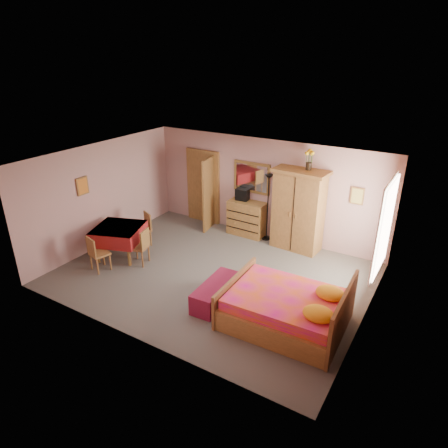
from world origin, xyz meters
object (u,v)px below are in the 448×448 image
Objects in this scene: bench at (216,293)px; dining_table at (120,242)px; wardrobe at (298,210)px; chair_south at (100,253)px; chair_east at (139,247)px; bed at (286,300)px; stereo at (242,194)px; chair_north at (142,230)px; chair_west at (98,232)px; wall_mirror at (252,177)px; floor_lamp at (268,208)px; sunflower_vase at (309,160)px; chest_of_drawers at (247,218)px.

dining_table is (-2.99, 0.42, 0.18)m from bench.
wardrobe is at bearing 81.45° from bench.
chair_east reaches higher than chair_south.
bed is at bearing 3.57° from bench.
dining_table is (-1.82, -2.76, -0.71)m from stereo.
bench is 3.18m from chair_north.
bench is 1.46× the size of chair_east.
chair_south reaches higher than dining_table.
bed is at bearing 91.73° from chair_west.
bench is (-1.43, -0.09, -0.29)m from bed.
wardrobe is 2.40× the size of chair_north.
wall_mirror is 1.09× the size of chair_west.
bed is 2.54× the size of chair_south.
bench is 3.76m from chair_west.
floor_lamp reaches higher than chair_east.
bed is 2.23× the size of chair_west.
chair_east is (0.62, -0.02, 0.04)m from dining_table.
floor_lamp is at bearing 68.97° from chair_south.
wall_mirror is 0.91m from floor_lamp.
bench is at bearing -69.84° from stereo.
wardrobe is at bearing 60.16° from chair_south.
stereo reaches higher than chair_north.
sunflower_vase is (1.77, -0.05, 1.19)m from stereo.
chair_west is 1.11× the size of chair_east.
chair_south is at bearing 116.43° from chair_north.
chair_south is 1.45m from chair_north.
sunflower_vase is 0.57× the size of chair_east.
wall_mirror is 0.51× the size of wardrobe.
wall_mirror reaches higher than chair_north.
chair_south is (-1.93, -3.62, -1.13)m from wall_mirror.
stereo is (-0.18, -0.16, -0.45)m from wall_mirror.
chair_north is (-1.97, -1.96, -0.05)m from chest_of_drawers.
chest_of_drawers reaches higher than bench.
chair_east is at bearing 170.38° from bench.
bed is at bearing -67.70° from wardrobe.
sunflower_vase is 4.88m from dining_table.
stereo is 0.67× the size of sunflower_vase.
chair_west is at bearing 173.56° from bench.
wardrobe is 3.92m from chair_east.
wardrobe is 4.39m from dining_table.
dining_table is at bearing -138.44° from wardrobe.
chair_north is (-1.97, -2.17, -1.13)m from wall_mirror.
chair_west reaches higher than chair_south.
floor_lamp is 3.39m from chair_east.
chair_west is (-4.32, -2.70, -1.81)m from sunflower_vase.
bed is 4.36m from chair_south.
chair_south is at bearing -174.42° from bench.
wall_mirror is at bearing 91.07° from chest_of_drawers.
chair_north is at bearing -131.81° from wall_mirror.
stereo reaches higher than chair_west.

